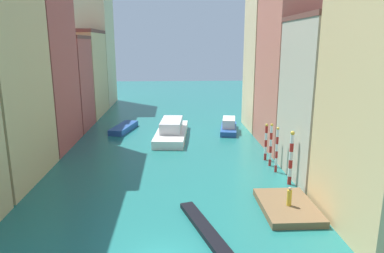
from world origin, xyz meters
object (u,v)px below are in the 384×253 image
Objects in this scene: mooring_pole_0 at (291,157)px; motorboat_1 at (229,126)px; mooring_pole_1 at (277,149)px; mooring_pole_2 at (271,144)px; mooring_pole_3 at (266,142)px; person_on_dock at (289,197)px; vaporetto_white at (172,131)px; waterfront_dock at (287,207)px; gondola_black at (207,232)px; motorboat_0 at (124,128)px.

motorboat_1 is (-2.49, 19.83, -1.78)m from mooring_pole_0.
mooring_pole_1 is at bearing 96.42° from mooring_pole_0.
mooring_pole_3 is at bearing 90.57° from mooring_pole_2.
mooring_pole_0 reaches higher than mooring_pole_3.
mooring_pole_1 is at bearing -88.50° from mooring_pole_3.
person_on_dock is 0.12× the size of vaporetto_white.
mooring_pole_0 is at bearing -83.58° from mooring_pole_1.
mooring_pole_1 is 0.38× the size of vaporetto_white.
waterfront_dock is at bearing -96.41° from mooring_pole_3.
motorboat_1 is (5.85, 28.05, 0.61)m from gondola_black.
mooring_pole_0 is 11.94m from gondola_black.
motorboat_0 is at bearing 149.21° from vaporetto_white.
mooring_pole_2 reaches higher than person_on_dock.
motorboat_1 is at bearing 97.29° from mooring_pole_1.
mooring_pole_3 reaches higher than motorboat_0.
motorboat_0 is 15.45m from motorboat_1.
mooring_pole_0 is 1.10× the size of mooring_pole_2.
person_on_dock is 0.33× the size of mooring_pole_2.
mooring_pole_1 reaches higher than person_on_dock.
mooring_pole_2 is at bearing -49.06° from vaporetto_white.
mooring_pole_0 is 5.07m from mooring_pole_2.
vaporetto_white is 1.68× the size of motorboat_1.
person_on_dock is 12.31m from mooring_pole_3.
mooring_pole_1 reaches higher than motorboat_1.
mooring_pole_2 is 15.89m from vaporetto_white.
person_on_dock is at bearing 24.01° from gondola_black.
vaporetto_white is (-10.35, 10.11, -1.18)m from mooring_pole_3.
mooring_pole_1 is at bearing 80.28° from person_on_dock.
motorboat_0 is at bearing 121.53° from waterfront_dock.
motorboat_0 is (-9.54, 29.43, 0.22)m from gondola_black.
mooring_pole_1 is 1.01× the size of mooring_pole_2.
mooring_pole_1 is at bearing 80.04° from waterfront_dock.
motorboat_0 is (-17.44, 16.17, -1.93)m from mooring_pole_2.
motorboat_1 is at bearing 78.23° from gondola_black.
mooring_pole_1 reaches higher than vaporetto_white.
person_on_dock is at bearing -96.33° from mooring_pole_3.
mooring_pole_0 is 0.58× the size of gondola_black.
mooring_pole_3 is at bearing 83.67° from person_on_dock.
gondola_black is at bearing -125.04° from mooring_pole_1.
motorboat_0 is at bearing 134.14° from mooring_pole_1.
gondola_black is at bearing -117.55° from mooring_pole_3.
person_on_dock is 8.67m from mooring_pole_1.
vaporetto_white reaches higher than person_on_dock.
mooring_pole_0 reaches higher than gondola_black.
waterfront_dock is 0.69× the size of gondola_black.
motorboat_0 is 0.99× the size of motorboat_1.
gondola_black is at bearing -120.78° from mooring_pole_2.
mooring_pole_1 reaches higher than motorboat_0.
vaporetto_white is 1.41× the size of gondola_black.
waterfront_dock is at bearing -58.47° from motorboat_0.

